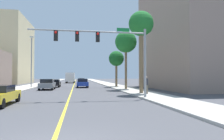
% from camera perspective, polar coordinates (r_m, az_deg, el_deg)
% --- Properties ---
extents(ground, '(192.00, 192.00, 0.00)m').
position_cam_1_polar(ground, '(47.57, -10.49, -3.99)').
color(ground, '#47474C').
extents(sidewalk_left, '(3.48, 168.00, 0.15)m').
position_cam_1_polar(sidewalk_left, '(48.32, -19.82, -3.79)').
color(sidewalk_left, beige).
rests_on(sidewalk_left, ground).
extents(sidewalk_right, '(3.48, 168.00, 0.15)m').
position_cam_1_polar(sidewalk_right, '(48.10, -1.12, -3.90)').
color(sidewalk_right, '#B2ADA3').
rests_on(sidewalk_right, ground).
extents(lane_marking_center, '(0.16, 144.00, 0.01)m').
position_cam_1_polar(lane_marking_center, '(47.57, -10.49, -3.99)').
color(lane_marking_center, yellow).
rests_on(lane_marking_center, ground).
extents(building_left_far, '(12.24, 17.80, 16.86)m').
position_cam_1_polar(building_left_far, '(60.94, -28.06, 4.63)').
color(building_left_far, beige).
rests_on(building_left_far, ground).
extents(building_right_near, '(15.81, 18.23, 17.05)m').
position_cam_1_polar(building_right_near, '(35.62, 24.32, 9.11)').
color(building_right_near, gray).
rests_on(building_right_near, ground).
extents(traffic_signal_mast, '(9.78, 0.36, 5.90)m').
position_cam_1_polar(traffic_signal_mast, '(17.36, -1.52, 7.10)').
color(traffic_signal_mast, gray).
rests_on(traffic_signal_mast, sidewalk_right).
extents(street_lamp, '(0.56, 0.28, 8.19)m').
position_cam_1_polar(street_lamp, '(35.45, -21.47, 2.84)').
color(street_lamp, gray).
rests_on(street_lamp, sidewalk_left).
extents(palm_near, '(2.67, 2.67, 8.77)m').
position_cam_1_polar(palm_near, '(22.74, 8.07, 12.12)').
color(palm_near, brown).
rests_on(palm_near, sidewalk_right).
extents(palm_mid, '(3.06, 3.06, 8.16)m').
position_cam_1_polar(palm_mid, '(29.30, 3.86, 7.65)').
color(palm_mid, brown).
rests_on(palm_mid, sidewalk_right).
extents(palm_far, '(2.67, 2.67, 6.20)m').
position_cam_1_polar(palm_far, '(35.97, 1.20, 3.06)').
color(palm_far, brown).
rests_on(palm_far, sidewalk_right).
extents(car_black, '(1.92, 4.28, 1.34)m').
position_cam_1_polar(car_black, '(37.38, -15.65, -3.51)').
color(car_black, black).
rests_on(car_black, ground).
extents(car_gray, '(1.92, 4.36, 1.53)m').
position_cam_1_polar(car_gray, '(30.63, -17.51, -3.79)').
color(car_gray, slate).
rests_on(car_gray, ground).
extents(car_blue, '(1.93, 4.37, 1.47)m').
position_cam_1_polar(car_blue, '(35.28, -8.23, -3.59)').
color(car_blue, '#1E389E').
rests_on(car_blue, ground).
extents(car_silver, '(1.97, 4.60, 1.38)m').
position_cam_1_polar(car_silver, '(54.30, -8.59, -2.95)').
color(car_silver, '#BCBCC1').
rests_on(car_silver, ground).
extents(delivery_truck, '(2.54, 7.05, 2.87)m').
position_cam_1_polar(delivery_truck, '(59.04, -11.45, -2.02)').
color(delivery_truck, silver).
rests_on(delivery_truck, ground).
extents(pedestrian, '(0.38, 0.38, 1.79)m').
position_cam_1_polar(pedestrian, '(21.23, 9.50, -4.10)').
color(pedestrian, '#726651').
rests_on(pedestrian, sidewalk_right).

